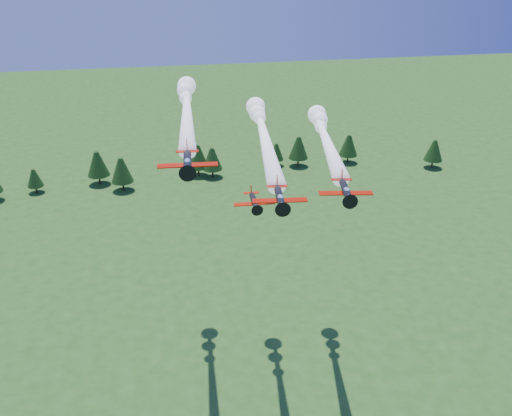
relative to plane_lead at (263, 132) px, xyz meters
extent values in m
cylinder|color=black|center=(-2.97, -26.42, 0.00)|extent=(1.51, 5.17, 0.94)
cone|color=black|center=(-3.30, -29.38, 0.00)|extent=(1.03, 0.95, 0.94)
cone|color=black|center=(-3.37, -29.94, 0.00)|extent=(0.46, 0.47, 0.42)
cylinder|color=black|center=(-3.38, -30.10, 0.00)|extent=(1.98, 0.26, 1.98)
cube|color=red|center=(-3.01, -26.80, -0.30)|extent=(7.09, 2.05, 0.11)
cube|color=red|center=(-2.60, -23.09, 0.05)|extent=(2.81, 1.10, 0.07)
cube|color=red|center=(-2.58, -23.00, 0.80)|extent=(0.18, 0.90, 1.37)
ellipsoid|color=#92BFE2|center=(-3.06, -27.27, 0.38)|extent=(0.80, 1.20, 0.59)
sphere|color=white|center=(0.79, 7.01, 0.00)|extent=(2.30, 2.30, 2.30)
sphere|color=white|center=(1.26, 11.21, 0.00)|extent=(3.00, 3.00, 3.00)
sphere|color=white|center=(1.73, 15.41, 0.00)|extent=(3.70, 3.70, 3.70)
cylinder|color=black|center=(-13.98, -18.92, 2.74)|extent=(1.48, 5.91, 1.08)
cone|color=black|center=(-14.21, -22.32, 2.74)|extent=(1.15, 1.05, 1.08)
cone|color=black|center=(-14.26, -22.97, 2.74)|extent=(0.51, 0.52, 0.48)
cylinder|color=black|center=(-14.27, -23.16, 2.74)|extent=(2.27, 0.20, 2.28)
cube|color=red|center=(-14.01, -19.35, 2.39)|extent=(8.10, 2.00, 0.13)
cube|color=red|center=(-13.72, -15.08, 2.79)|extent=(3.20, 1.13, 0.08)
cube|color=red|center=(-13.71, -14.97, 3.66)|extent=(0.17, 1.03, 1.57)
ellipsoid|color=#92BFE2|center=(-14.05, -19.89, 3.17)|extent=(0.87, 1.35, 0.68)
sphere|color=white|center=(-11.75, 13.97, 2.74)|extent=(2.30, 2.30, 2.30)
sphere|color=white|center=(-11.48, 18.01, 2.74)|extent=(3.00, 3.00, 3.00)
sphere|color=white|center=(-11.21, 22.06, 2.74)|extent=(3.70, 3.70, 3.70)
cylinder|color=black|center=(8.02, -20.21, -2.58)|extent=(1.92, 5.66, 1.03)
cone|color=black|center=(7.49, -23.42, -2.58)|extent=(1.17, 1.08, 1.03)
cone|color=black|center=(7.39, -24.03, -2.58)|extent=(0.52, 0.53, 0.45)
cylinder|color=black|center=(7.36, -24.20, -2.58)|extent=(2.14, 0.39, 2.16)
cube|color=red|center=(7.95, -20.62, -2.91)|extent=(7.75, 2.61, 0.12)
cube|color=red|center=(8.61, -16.60, -2.53)|extent=(3.09, 1.35, 0.07)
cube|color=red|center=(8.63, -16.50, -1.70)|extent=(0.25, 0.98, 1.49)
ellipsoid|color=#92BFE2|center=(7.87, -21.13, -2.17)|extent=(0.93, 1.34, 0.64)
sphere|color=white|center=(12.78, 8.81, -2.58)|extent=(2.30, 2.30, 2.30)
sphere|color=white|center=(13.36, 12.34, -2.58)|extent=(3.00, 3.00, 3.00)
sphere|color=white|center=(13.95, 15.87, -2.58)|extent=(3.70, 3.70, 3.70)
cylinder|color=black|center=(-3.46, -10.55, -7.84)|extent=(1.02, 4.72, 0.87)
cone|color=black|center=(-3.54, -13.29, -7.84)|extent=(0.89, 0.81, 0.87)
cone|color=black|center=(-3.56, -13.81, -7.84)|extent=(0.40, 0.40, 0.38)
cylinder|color=black|center=(-3.57, -13.96, -7.84)|extent=(1.83, 0.09, 1.83)
cube|color=red|center=(-3.47, -10.90, -8.12)|extent=(6.47, 1.38, 0.10)
cube|color=red|center=(-3.36, -7.46, -7.80)|extent=(2.55, 0.82, 0.06)
cube|color=red|center=(-3.35, -7.37, -7.10)|extent=(0.10, 0.83, 1.26)
ellipsoid|color=#92BFE2|center=(-3.48, -11.33, -7.49)|extent=(0.66, 1.06, 0.54)
cylinder|color=#382314|center=(-4.42, 94.48, -44.66)|extent=(0.60, 0.60, 3.14)
cone|color=#19350F|center=(-4.42, 94.48, -39.05)|extent=(7.18, 7.18, 8.08)
cylinder|color=#382314|center=(-37.95, 93.05, -44.62)|extent=(0.60, 0.60, 3.22)
cone|color=#19350F|center=(-37.95, 93.05, -38.87)|extent=(7.36, 7.36, 8.28)
cylinder|color=#382314|center=(0.28, 92.25, -44.74)|extent=(0.60, 0.60, 2.98)
cone|color=#19350F|center=(0.28, 92.25, -39.43)|extent=(6.80, 6.80, 7.65)
cylinder|color=#382314|center=(31.98, 97.12, -44.69)|extent=(0.60, 0.60, 3.09)
cone|color=#19350F|center=(31.98, 97.12, -39.16)|extent=(7.07, 7.07, 7.95)
cylinder|color=#382314|center=(-29.95, 86.23, -44.65)|extent=(0.60, 0.60, 3.16)
cone|color=#19350F|center=(-29.95, 86.23, -39.01)|extent=(7.22, 7.22, 8.13)
cylinder|color=#382314|center=(79.25, 86.93, -44.78)|extent=(0.60, 0.60, 2.91)
cone|color=#19350F|center=(79.25, 86.93, -39.58)|extent=(6.66, 6.66, 7.49)
cylinder|color=#382314|center=(50.80, 97.15, -44.74)|extent=(0.60, 0.60, 2.98)
cone|color=#19350F|center=(50.80, 97.15, -39.43)|extent=(6.80, 6.80, 7.65)
cylinder|color=#382314|center=(-57.84, 89.49, -45.09)|extent=(0.60, 0.60, 2.28)
cone|color=#19350F|center=(-57.84, 89.49, -41.03)|extent=(5.20, 5.20, 5.85)
cylinder|color=#382314|center=(24.21, 98.94, -45.06)|extent=(0.60, 0.60, 2.34)
cone|color=#19350F|center=(24.21, 98.94, -40.89)|extent=(5.35, 5.35, 6.01)
camera|label=1|loc=(-17.70, -90.61, 30.22)|focal=40.00mm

